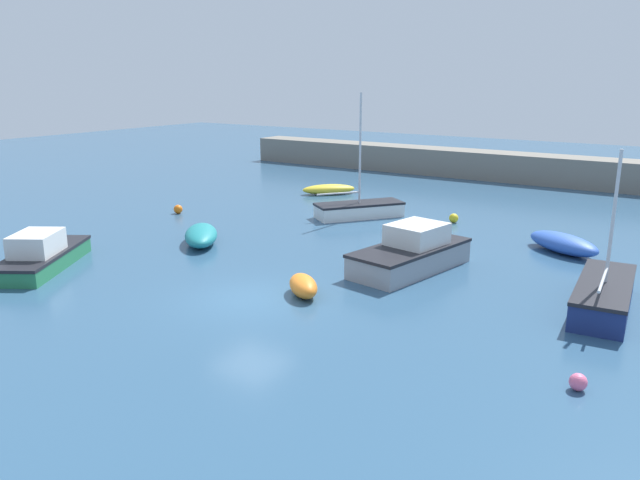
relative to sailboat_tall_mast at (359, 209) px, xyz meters
The scene contains 13 objects.
ground_plane 13.60m from the sailboat_tall_mast, 76.10° to the right, with size 120.00×120.00×0.20m, color #2D5170.
harbor_breakwater 17.01m from the sailboat_tall_mast, 78.93° to the left, with size 44.68×2.71×2.00m, color slate.
sailboat_tall_mast is the anchor object (origin of this frame).
cabin_cruiser_white 9.53m from the sailboat_tall_mast, 47.57° to the right, with size 3.18×5.79×1.80m.
sailboat_twin_hulled 15.55m from the sailboat_tall_mast, 29.19° to the right, with size 2.03×5.36×5.26m.
rowboat_blue_near 9.35m from the sailboat_tall_mast, 110.43° to the right, with size 3.44×3.61×0.81m.
open_tender_yellow 10.93m from the sailboat_tall_mast, ahead, with size 3.85×3.14×0.81m.
rowboat_white_midwater 6.95m from the sailboat_tall_mast, 136.31° to the left, with size 3.25×3.26×0.64m.
fishing_dinghy_green 12.75m from the sailboat_tall_mast, 68.87° to the right, with size 2.01×1.95×0.73m.
motorboat_grey_hull 16.14m from the sailboat_tall_mast, 111.30° to the right, with size 4.31×5.39×1.55m.
mooring_buoy_pink 19.67m from the sailboat_tall_mast, 44.34° to the right, with size 0.44×0.44×0.44m, color #EA668C.
mooring_buoy_yellow 5.04m from the sailboat_tall_mast, 18.33° to the left, with size 0.48×0.48×0.48m, color yellow.
mooring_buoy_orange 10.07m from the sailboat_tall_mast, 151.85° to the right, with size 0.49×0.49×0.49m, color orange.
Camera 1 is at (13.13, -15.55, 7.46)m, focal length 35.00 mm.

